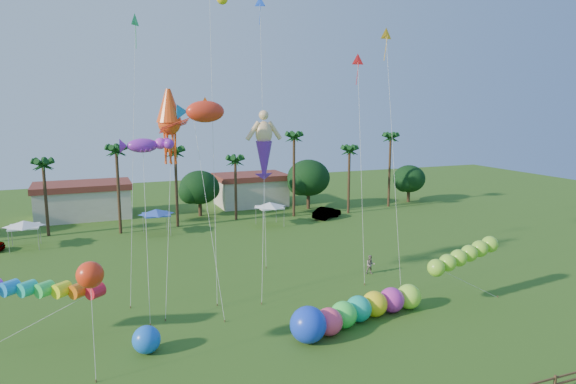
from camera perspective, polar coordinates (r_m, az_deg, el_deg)
name	(u,v)px	position (r m, az deg, el deg)	size (l,w,h in m)	color
ground	(352,372)	(31.75, 7.18, -19.19)	(160.00, 160.00, 0.00)	#285116
tree_line	(220,186)	(71.19, -7.62, 0.71)	(69.46, 8.91, 11.00)	#3A2819
buildings_row	(164,198)	(76.10, -13.57, -0.63)	(35.00, 7.00, 4.00)	beige
tent_row	(157,213)	(62.27, -14.36, -2.23)	(31.00, 4.00, 0.60)	white
car_b	(327,213)	(69.99, 4.34, -2.30)	(1.64, 4.70, 1.55)	#4C4C54
spectator_b	(370,265)	(47.81, 9.15, -7.98)	(0.85, 0.66, 1.75)	gray
caterpillar_inflatable	(354,311)	(37.12, 7.37, -13.02)	(11.78, 4.67, 2.41)	#FF436D
blue_ball	(146,340)	(34.32, -15.46, -15.52)	(1.75, 1.75, 1.75)	blue
rainbow_tube	(66,295)	(36.38, -23.45, -10.42)	(8.75, 4.34, 3.77)	red
green_worm	(436,268)	(40.52, 16.15, -8.09)	(9.71, 1.68, 3.97)	#8EDF31
orange_ball_kite	(90,275)	(30.96, -21.14, -8.58)	(1.96, 2.05, 6.69)	#F73214
merman_kite	(264,150)	(42.77, -2.68, 4.69)	(3.09, 5.35, 14.33)	#F7C88C
fish_kite	(205,112)	(39.90, -9.18, 8.81)	(4.51, 6.19, 15.69)	red
squid_kite	(169,124)	(40.08, -13.05, 7.40)	(2.64, 5.34, 16.58)	#F64B14
lobster_kite	(143,146)	(38.71, -15.85, 4.99)	(4.02, 4.70, 13.11)	purple
delta_kite_red	(358,64)	(47.40, 7.78, 13.91)	(2.22, 4.98, 19.77)	#FD1C1F
delta_kite_yellow	(386,40)	(44.15, 10.89, 16.27)	(1.22, 3.89, 21.47)	#FFB11A
delta_kite_green	(135,27)	(42.85, -16.63, 17.20)	(2.27, 4.10, 22.20)	#2FCB65
delta_kite_blue	(260,8)	(52.37, -3.12, 19.70)	(1.95, 5.31, 25.54)	#1C52FF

